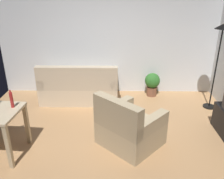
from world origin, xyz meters
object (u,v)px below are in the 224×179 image
couch (80,88)px  bottle_red (12,100)px  armchair (129,128)px  torchiere_lamp (220,44)px  potted_plant (152,83)px

couch → bottle_red: 2.05m
armchair → bottle_red: size_ratio=4.29×
couch → armchair: size_ratio=1.42×
torchiere_lamp → bottle_red: 4.00m
potted_plant → armchair: armchair is taller
armchair → bottle_red: (-1.80, -0.13, 0.57)m
couch → potted_plant: bearing=-169.7°
armchair → bottle_red: 1.89m
potted_plant → bottle_red: bearing=-139.2°
torchiere_lamp → bottle_red: torchiere_lamp is taller
couch → armchair: same height
couch → bottle_red: size_ratio=6.08×
armchair → bottle_red: bearing=47.5°
torchiere_lamp → potted_plant: bearing=152.8°
armchair → potted_plant: bearing=-65.2°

